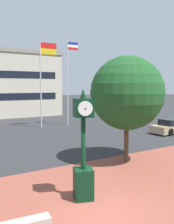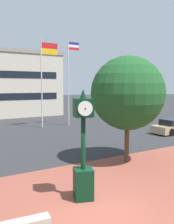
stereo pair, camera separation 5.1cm
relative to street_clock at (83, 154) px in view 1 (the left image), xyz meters
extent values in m
plane|color=#2D2D30|center=(0.05, -1.13, -1.70)|extent=(200.00, 200.00, 0.00)
cube|color=brown|center=(0.05, -0.64, -1.69)|extent=(44.00, 8.98, 0.01)
cube|color=black|center=(0.00, 0.00, -1.12)|extent=(0.85, 0.85, 1.16)
cylinder|color=black|center=(0.00, 0.00, 0.43)|extent=(0.17, 0.17, 1.93)
cube|color=black|center=(0.00, 0.00, 1.72)|extent=(0.83, 0.83, 0.66)
cylinder|color=white|center=(0.11, 0.33, 1.72)|extent=(0.51, 0.19, 0.52)
sphere|color=black|center=(0.11, 0.35, 1.72)|extent=(0.05, 0.05, 0.05)
cylinder|color=white|center=(-0.11, -0.33, 1.72)|extent=(0.51, 0.19, 0.52)
sphere|color=black|center=(-0.11, -0.35, 1.72)|extent=(0.05, 0.05, 0.05)
cone|color=black|center=(0.00, 0.00, 2.23)|extent=(0.23, 0.23, 0.36)
cylinder|color=#4C3823|center=(4.40, 2.75, -0.55)|extent=(0.25, 0.25, 2.31)
sphere|color=#1E5123|center=(4.40, 2.75, 2.12)|extent=(4.03, 4.03, 4.03)
sphere|color=#1E5123|center=(5.41, 3.35, 1.71)|extent=(2.62, 2.62, 2.62)
cube|color=tan|center=(13.65, 7.17, -1.26)|extent=(4.40, 1.79, 0.64)
cube|color=black|center=(13.43, 7.17, -0.70)|extent=(2.04, 1.50, 0.56)
cylinder|color=black|center=(12.28, 7.94, -1.38)|extent=(0.64, 0.23, 0.64)
cylinder|color=black|center=(12.31, 6.36, -1.38)|extent=(0.64, 0.23, 0.64)
cylinder|color=silver|center=(4.51, 15.89, 2.61)|extent=(0.12, 0.12, 8.61)
sphere|color=gold|center=(4.51, 15.89, 6.98)|extent=(0.14, 0.14, 0.14)
cube|color=red|center=(5.41, 15.89, 6.48)|extent=(1.69, 0.02, 0.57)
cube|color=gold|center=(5.41, 15.89, 5.91)|extent=(1.69, 0.02, 0.57)
cylinder|color=silver|center=(7.49, 15.89, 2.76)|extent=(0.12, 0.12, 8.92)
sphere|color=gold|center=(7.49, 15.89, 7.28)|extent=(0.14, 0.14, 0.14)
cube|color=navy|center=(8.15, 15.89, 6.94)|extent=(1.20, 0.02, 0.26)
cube|color=white|center=(8.15, 15.89, 6.67)|extent=(1.20, 0.02, 0.26)
cube|color=red|center=(8.15, 15.89, 6.41)|extent=(1.20, 0.02, 0.26)
camera|label=1|loc=(-4.56, -7.72, 2.50)|focal=40.08mm
camera|label=2|loc=(-4.52, -7.74, 2.50)|focal=40.08mm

